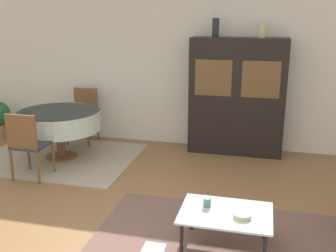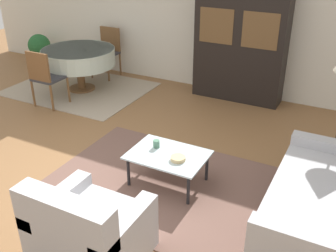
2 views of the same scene
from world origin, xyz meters
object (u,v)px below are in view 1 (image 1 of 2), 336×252
object	(u,v)px
vase_tall	(216,28)
dining_chair_far	(84,112)
bowl	(242,215)
dining_chair_near	(28,142)
vase_short	(262,31)
dining_table	(59,121)
coffee_table	(226,216)
display_cabinet	(237,97)
cup	(207,202)

from	to	relation	value
vase_tall	dining_chair_far	bearing A→B (deg)	-177.85
dining_chair_far	bowl	distance (m)	4.10
dining_chair_near	vase_short	world-z (taller)	vase_short
dining_table	vase_tall	world-z (taller)	vase_tall
bowl	coffee_table	bearing A→B (deg)	158.15
coffee_table	dining_chair_near	bearing A→B (deg)	159.57
vase_tall	vase_short	bearing A→B (deg)	0.00
dining_chair_far	dining_table	bearing A→B (deg)	90.00
display_cabinet	dining_chair_near	xyz separation A→B (m)	(-2.66, -1.82, -0.39)
dining_table	dining_chair_far	distance (m)	0.87
display_cabinet	dining_chair_near	distance (m)	3.24
dining_table	cup	world-z (taller)	dining_table
dining_chair_near	vase_short	size ratio (longest dim) A/B	4.65
dining_chair_far	bowl	xyz separation A→B (m)	(2.96, -2.84, -0.13)
bowl	vase_short	world-z (taller)	vase_short
display_cabinet	vase_tall	size ratio (longest dim) A/B	6.46
display_cabinet	cup	world-z (taller)	display_cabinet
dining_table	bowl	bearing A→B (deg)	-33.71
vase_short	dining_chair_far	bearing A→B (deg)	-178.36
dining_chair_far	bowl	size ratio (longest dim) A/B	5.67
bowl	vase_short	size ratio (longest dim) A/B	0.82
cup	coffee_table	bearing A→B (deg)	-21.49
coffee_table	dining_chair_far	xyz separation A→B (m)	(-2.80, 2.77, 0.19)
vase_tall	bowl	bearing A→B (deg)	-77.02
dining_chair_near	vase_short	xyz separation A→B (m)	(2.99, 1.82, 1.42)
dining_table	bowl	world-z (taller)	dining_table
dining_chair_near	dining_chair_far	distance (m)	1.73
coffee_table	dining_table	bearing A→B (deg)	145.70
dining_chair_far	cup	world-z (taller)	dining_chair_far
dining_chair_near	dining_chair_far	size ratio (longest dim) A/B	1.00
coffee_table	bowl	bearing A→B (deg)	-21.85
cup	vase_tall	size ratio (longest dim) A/B	0.31
coffee_table	vase_short	bearing A→B (deg)	86.16
display_cabinet	dining_table	bearing A→B (deg)	-160.32
display_cabinet	bowl	bearing A→B (deg)	-84.19
bowl	display_cabinet	bearing A→B (deg)	95.81
dining_table	vase_short	size ratio (longest dim) A/B	6.37
display_cabinet	dining_table	world-z (taller)	display_cabinet
dining_chair_far	vase_short	distance (m)	3.31
dining_chair_near	bowl	xyz separation A→B (m)	(2.96, -1.11, -0.13)
dining_table	bowl	size ratio (longest dim) A/B	7.76
cup	vase_short	size ratio (longest dim) A/B	0.45
coffee_table	dining_table	size ratio (longest dim) A/B	0.68
vase_tall	vase_short	size ratio (longest dim) A/B	1.42
vase_tall	display_cabinet	bearing A→B (deg)	-0.14
vase_tall	cup	bearing A→B (deg)	-83.37
cup	bowl	bearing A→B (deg)	-21.65
vase_tall	coffee_table	bearing A→B (deg)	-79.77
coffee_table	cup	xyz separation A→B (m)	(-0.19, 0.08, 0.08)
bowl	dining_table	bearing A→B (deg)	146.29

